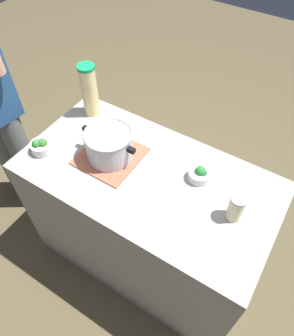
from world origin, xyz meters
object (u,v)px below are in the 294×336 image
object	(u,v)px
cooking_pot	(108,145)
lemonade_pitcher	(89,90)
broccoli_bowl_center	(200,174)
mason_jar	(236,208)
broccoli_bowl_front	(41,146)

from	to	relation	value
cooking_pot	lemonade_pitcher	world-z (taller)	lemonade_pitcher
lemonade_pitcher	broccoli_bowl_center	xyz separation A→B (m)	(-0.75, 0.11, -0.12)
cooking_pot	broccoli_bowl_center	distance (m)	0.47
lemonade_pitcher	mason_jar	world-z (taller)	lemonade_pitcher
cooking_pot	broccoli_bowl_front	size ratio (longest dim) A/B	2.74
mason_jar	broccoli_bowl_center	bearing A→B (deg)	-27.34
broccoli_bowl_center	broccoli_bowl_front	bearing A→B (deg)	19.28
cooking_pot	broccoli_bowl_front	world-z (taller)	cooking_pot
mason_jar	cooking_pot	bearing A→B (deg)	0.18
broccoli_bowl_front	lemonade_pitcher	bearing A→B (deg)	-94.32
cooking_pot	lemonade_pitcher	bearing A→B (deg)	-38.18
cooking_pot	broccoli_bowl_front	distance (m)	0.36
lemonade_pitcher	broccoli_bowl_front	bearing A→B (deg)	85.68
cooking_pot	mason_jar	world-z (taller)	cooking_pot
cooking_pot	broccoli_bowl_front	bearing A→B (deg)	25.37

